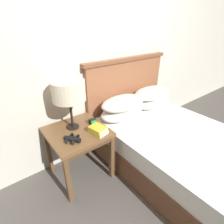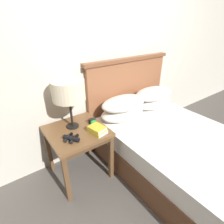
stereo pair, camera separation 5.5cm
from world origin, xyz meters
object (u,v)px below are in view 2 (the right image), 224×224
nightstand (77,136)px  alarm_clock (92,121)px  book_stacked_on_top (97,128)px  binoculars_pair (71,138)px  bed (175,147)px  table_lamp (68,91)px  book_on_nightstand (97,131)px

nightstand → alarm_clock: size_ratio=8.55×
alarm_clock → book_stacked_on_top: bearing=-106.1°
nightstand → alarm_clock: bearing=3.6°
nightstand → binoculars_pair: (-0.11, -0.13, 0.10)m
bed → binoculars_pair: size_ratio=12.96×
bed → book_stacked_on_top: 0.95m
alarm_clock → table_lamp: bearing=161.3°
binoculars_pair → alarm_clock: alarm_clock is taller
book_stacked_on_top → binoculars_pair: size_ratio=1.18×
table_lamp → book_stacked_on_top: (0.15, -0.25, -0.35)m
table_lamp → binoculars_pair: (-0.11, -0.22, -0.38)m
table_lamp → binoculars_pair: size_ratio=3.24×
table_lamp → alarm_clock: bearing=-18.7°
bed → table_lamp: bed is taller
table_lamp → book_stacked_on_top: 0.45m
bed → book_stacked_on_top: size_ratio=11.03×
bed → binoculars_pair: bearing=156.9°
table_lamp → book_on_nightstand: size_ratio=2.58×
table_lamp → alarm_clock: 0.43m
book_on_nightstand → book_stacked_on_top: 0.03m
book_stacked_on_top → binoculars_pair: book_stacked_on_top is taller
book_stacked_on_top → alarm_clock: bearing=73.9°
table_lamp → alarm_clock: (0.20, -0.07, -0.37)m
nightstand → book_stacked_on_top: 0.26m
book_stacked_on_top → alarm_clock: size_ratio=2.62×
book_on_nightstand → alarm_clock: alarm_clock is taller
table_lamp → binoculars_pair: table_lamp is taller
bed → nightstand: bearing=148.1°
bed → table_lamp: size_ratio=4.00×
nightstand → bed: 1.11m
nightstand → alarm_clock: alarm_clock is taller
bed → table_lamp: (-0.93, 0.66, 0.69)m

